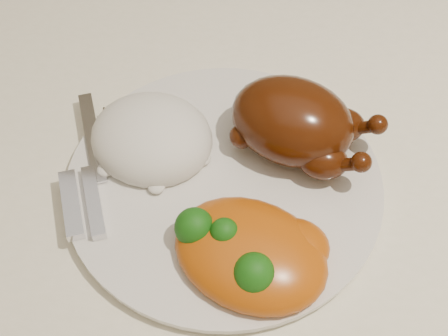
{
  "coord_description": "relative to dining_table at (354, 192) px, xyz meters",
  "views": [
    {
      "loc": [
        -0.11,
        -0.43,
        1.28
      ],
      "look_at": [
        -0.15,
        -0.08,
        0.8
      ],
      "focal_mm": 50.0,
      "sensor_mm": 36.0,
      "label": 1
    }
  ],
  "objects": [
    {
      "name": "dining_table",
      "position": [
        0.0,
        0.0,
        0.0
      ],
      "size": [
        1.6,
        0.9,
        0.76
      ],
      "color": "brown",
      "rests_on": "floor"
    },
    {
      "name": "dinner_plate",
      "position": [
        -0.15,
        -0.08,
        0.11
      ],
      "size": [
        0.35,
        0.35,
        0.01
      ],
      "primitive_type": "cylinder",
      "rotation": [
        0.0,
        0.0,
        -0.17
      ],
      "color": "silver",
      "rests_on": "tablecloth"
    },
    {
      "name": "cutlery",
      "position": [
        -0.28,
        -0.1,
        0.12
      ],
      "size": [
        0.07,
        0.18,
        0.01
      ],
      "rotation": [
        0.0,
        0.0,
        0.36
      ],
      "color": "silver",
      "rests_on": "dinner_plate"
    },
    {
      "name": "mac_and_cheese",
      "position": [
        -0.12,
        -0.16,
        0.13
      ],
      "size": [
        0.17,
        0.16,
        0.06
      ],
      "rotation": [
        0.0,
        0.0,
        -0.4
      ],
      "color": "#AF460B",
      "rests_on": "dinner_plate"
    },
    {
      "name": "roast_chicken",
      "position": [
        -0.08,
        -0.03,
        0.15
      ],
      "size": [
        0.17,
        0.13,
        0.08
      ],
      "rotation": [
        0.0,
        0.0,
        -0.35
      ],
      "color": "#4B1C08",
      "rests_on": "dinner_plate"
    },
    {
      "name": "rice_mound",
      "position": [
        -0.22,
        -0.05,
        0.13
      ],
      "size": [
        0.15,
        0.14,
        0.07
      ],
      "rotation": [
        0.0,
        0.0,
        -0.28
      ],
      "color": "white",
      "rests_on": "dinner_plate"
    },
    {
      "name": "tablecloth",
      "position": [
        0.0,
        0.0,
        0.07
      ],
      "size": [
        1.73,
        1.03,
        0.18
      ],
      "color": "white",
      "rests_on": "dining_table"
    }
  ]
}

